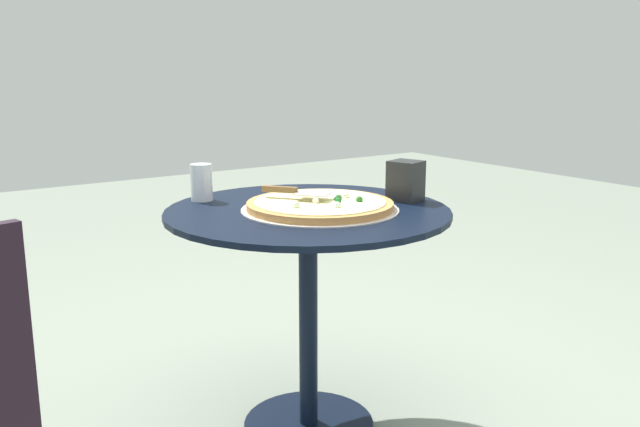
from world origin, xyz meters
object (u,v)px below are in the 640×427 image
object	(u,v)px
napkin_dispenser	(406,181)
patio_table	(308,263)
pizza_on_tray	(320,205)
pizza_server	(295,191)
drinking_cup	(201,182)

from	to	relation	value
napkin_dispenser	patio_table	bearing A→B (deg)	-119.63
pizza_on_tray	pizza_server	world-z (taller)	pizza_server
pizza_server	napkin_dispenser	size ratio (longest dim) A/B	1.54
patio_table	pizza_server	size ratio (longest dim) A/B	4.42
patio_table	napkin_dispenser	bearing A→B (deg)	-11.35
pizza_on_tray	pizza_server	bearing A→B (deg)	122.32
pizza_server	drinking_cup	size ratio (longest dim) A/B	1.66
drinking_cup	patio_table	bearing A→B (deg)	-55.48
drinking_cup	napkin_dispenser	bearing A→B (deg)	-34.32
pizza_server	napkin_dispenser	distance (m)	0.37
patio_table	pizza_on_tray	size ratio (longest dim) A/B	1.82
pizza_on_tray	pizza_server	xyz separation A→B (m)	(-0.04, 0.07, 0.04)
patio_table	napkin_dispenser	xyz separation A→B (m)	(0.33, -0.07, 0.23)
pizza_server	pizza_on_tray	bearing A→B (deg)	-57.68
pizza_server	napkin_dispenser	xyz separation A→B (m)	(0.35, -0.10, 0.01)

